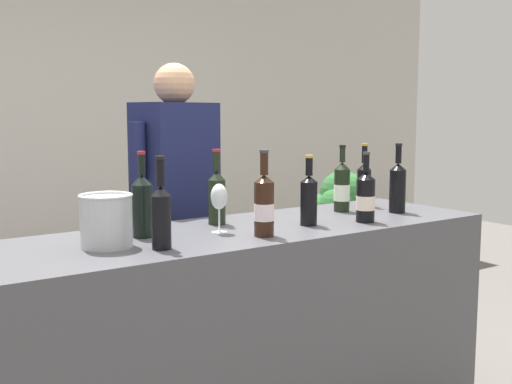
% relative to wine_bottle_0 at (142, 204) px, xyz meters
% --- Properties ---
extents(wall_back, '(8.00, 0.10, 2.80)m').
position_rel_wine_bottle_0_xyz_m(wall_back, '(0.40, 2.53, 0.27)').
color(wall_back, beige).
rests_on(wall_back, ground_plane).
extents(counter, '(2.34, 0.68, 1.00)m').
position_rel_wine_bottle_0_xyz_m(counter, '(0.40, -0.07, -0.63)').
color(counter, '#4C4C51').
rests_on(counter, ground_plane).
extents(wine_bottle_0, '(0.08, 0.08, 0.34)m').
position_rel_wine_bottle_0_xyz_m(wine_bottle_0, '(0.00, 0.00, 0.00)').
color(wine_bottle_0, black).
rests_on(wine_bottle_0, counter).
extents(wine_bottle_1, '(0.07, 0.07, 0.30)m').
position_rel_wine_bottle_0_xyz_m(wine_bottle_1, '(0.70, -0.16, -0.01)').
color(wine_bottle_1, black).
rests_on(wine_bottle_1, counter).
extents(wine_bottle_2, '(0.08, 0.08, 0.34)m').
position_rel_wine_bottle_0_xyz_m(wine_bottle_2, '(1.27, -0.14, -0.00)').
color(wine_bottle_2, black).
rests_on(wine_bottle_2, counter).
extents(wine_bottle_3, '(0.07, 0.07, 0.33)m').
position_rel_wine_bottle_0_xyz_m(wine_bottle_3, '(1.29, 0.10, -0.01)').
color(wine_bottle_3, black).
rests_on(wine_bottle_3, counter).
extents(wine_bottle_4, '(0.08, 0.08, 0.34)m').
position_rel_wine_bottle_0_xyz_m(wine_bottle_4, '(0.41, -0.25, -0.01)').
color(wine_bottle_4, black).
rests_on(wine_bottle_4, counter).
extents(wine_bottle_5, '(0.08, 0.08, 0.33)m').
position_rel_wine_bottle_0_xyz_m(wine_bottle_5, '(0.39, 0.08, -0.00)').
color(wine_bottle_5, black).
rests_on(wine_bottle_5, counter).
extents(wine_bottle_6, '(0.08, 0.08, 0.31)m').
position_rel_wine_bottle_0_xyz_m(wine_bottle_6, '(0.96, -0.24, -0.02)').
color(wine_bottle_6, black).
rests_on(wine_bottle_6, counter).
extents(wine_bottle_7, '(0.07, 0.07, 0.33)m').
position_rel_wine_bottle_0_xyz_m(wine_bottle_7, '(-0.03, -0.24, -0.00)').
color(wine_bottle_7, black).
rests_on(wine_bottle_7, counter).
extents(wine_bottle_8, '(0.08, 0.08, 0.33)m').
position_rel_wine_bottle_0_xyz_m(wine_bottle_8, '(1.07, 0.04, -0.01)').
color(wine_bottle_8, black).
rests_on(wine_bottle_8, counter).
extents(wine_glass, '(0.07, 0.07, 0.20)m').
position_rel_wine_bottle_0_xyz_m(wine_glass, '(0.29, -0.09, 0.01)').
color(wine_glass, silver).
rests_on(wine_glass, counter).
extents(ice_bucket, '(0.19, 0.19, 0.19)m').
position_rel_wine_bottle_0_xyz_m(ice_bucket, '(-0.18, -0.09, -0.03)').
color(ice_bucket, silver).
rests_on(ice_bucket, counter).
extents(person_server, '(0.55, 0.34, 1.73)m').
position_rel_wine_bottle_0_xyz_m(person_server, '(0.45, 0.59, -0.29)').
color(person_server, black).
rests_on(person_server, ground_plane).
extents(potted_shrub, '(0.46, 0.49, 1.08)m').
position_rel_wine_bottle_0_xyz_m(potted_shrub, '(1.94, 1.05, -0.43)').
color(potted_shrub, brown).
rests_on(potted_shrub, ground_plane).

